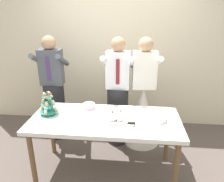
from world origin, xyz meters
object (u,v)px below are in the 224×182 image
Objects in this scene: cupcake_stand at (48,105)px; person_guest at (54,94)px; person_groom at (118,98)px; round_cake at (89,107)px; main_cake_tray at (116,117)px; dessert_table at (105,124)px; person_bride at (142,108)px; plate_stack at (157,118)px.

person_guest is at bearing 106.05° from cupcake_stand.
person_groom reaches higher than cupcake_stand.
main_cake_tray is at bearing -34.53° from round_cake.
round_cake is (-0.38, 0.26, -0.01)m from main_cake_tray.
cupcake_stand is 0.78m from person_guest.
person_guest is at bearing 141.51° from round_cake.
person_guest reaches higher than dessert_table.
main_cake_tray is 1.81× the size of round_cake.
person_guest is at bearing 178.41° from person_bride.
plate_stack is 0.87m from person_groom.
cupcake_stand is 1.27× the size of round_cake.
person_bride is at bearing 100.86° from plate_stack.
person_guest is at bearing 139.77° from dessert_table.
cupcake_stand reaches higher than plate_stack.
cupcake_stand is 0.85m from main_cake_tray.
person_bride reaches higher than round_cake.
person_groom and person_guest have the same top height.
person_groom is 0.42m from person_bride.
dessert_table is 0.63m from plate_stack.
person_groom is (-0.03, 0.73, -0.07)m from main_cake_tray.
person_guest is (-1.54, 0.76, -0.06)m from plate_stack.
person_bride is at bearing 34.27° from round_cake.
round_cake is at bearing 145.47° from main_cake_tray.
person_groom reaches higher than round_cake.
dessert_table is 5.90× the size of cupcake_stand.
round_cake is 0.91m from person_bride.
person_guest is at bearing 153.62° from plate_stack.
person_groom is at bearing 39.22° from cupcake_stand.
person_bride is (0.38, 0.03, -0.16)m from person_groom.
person_bride reaches higher than cupcake_stand.
main_cake_tray is at bearing -4.45° from cupcake_stand.
plate_stack is at bearing -14.78° from round_cake.
person_bride is at bearing 30.22° from cupcake_stand.
person_groom is at bearing -3.98° from person_guest.
cupcake_stand is 0.18× the size of person_bride.
dessert_table is at bearing -123.19° from person_bride.
person_guest is at bearing 176.02° from person_groom.
dessert_table is at bearing -178.80° from plate_stack.
cupcake_stand is at bearing -149.78° from person_bride.
round_cake is at bearing 23.09° from cupcake_stand.
round_cake is at bearing -38.49° from person_guest.
person_bride is 1.00× the size of person_guest.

